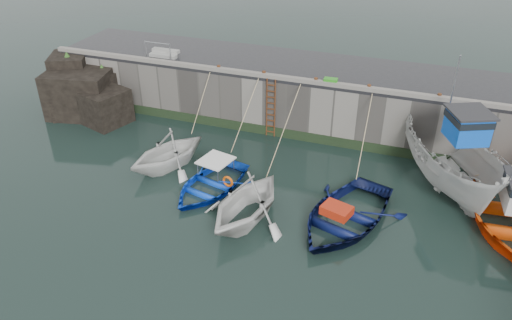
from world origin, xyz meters
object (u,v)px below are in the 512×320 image
(ladder, at_px, (271,108))
(bollard_e, at_px, (439,96))
(fish_crate, at_px, (331,82))
(boat_near_navy, at_px, (344,222))
(boat_near_blacktrim, at_px, (246,219))
(boat_far_white, at_px, (452,161))
(bollard_c, at_px, (316,80))
(boat_near_blue, at_px, (210,188))
(boat_near_white, at_px, (169,166))
(bollard_a, at_px, (219,68))
(bollard_b, at_px, (264,74))
(bollard_d, at_px, (369,87))

(ladder, distance_m, bollard_e, 8.19)
(fish_crate, bearing_deg, ladder, -174.62)
(boat_near_navy, xyz_separation_m, fish_crate, (-2.23, 6.42, 3.32))
(boat_near_blacktrim, relative_size, fish_crate, 6.80)
(ladder, xyz_separation_m, boat_far_white, (8.97, -1.79, -0.35))
(fish_crate, height_order, bollard_c, fish_crate)
(boat_near_blue, distance_m, bollard_c, 7.54)
(ladder, height_order, boat_near_blue, ladder)
(boat_near_white, distance_m, bollard_e, 13.03)
(bollard_a, bearing_deg, boat_near_white, -96.94)
(boat_near_navy, bearing_deg, bollard_b, 148.65)
(ladder, xyz_separation_m, boat_near_white, (-3.60, -4.59, -1.59))
(boat_near_navy, relative_size, bollard_c, 20.03)
(boat_near_white, distance_m, boat_near_blue, 2.86)
(bollard_a, bearing_deg, fish_crate, 0.48)
(boat_far_white, xyz_separation_m, bollard_b, (-9.47, 2.12, 2.05))
(boat_near_blacktrim, distance_m, bollard_a, 9.35)
(boat_far_white, bearing_deg, boat_near_blacktrim, -168.87)
(bollard_c, bearing_deg, boat_near_white, -139.67)
(bollard_e, bearing_deg, boat_near_white, -157.00)
(bollard_b, height_order, bollard_c, same)
(boat_near_blacktrim, distance_m, boat_near_navy, 3.97)
(bollard_a, relative_size, bollard_b, 1.00)
(bollard_c, bearing_deg, boat_near_blue, -117.70)
(boat_near_blue, distance_m, bollard_e, 11.28)
(boat_far_white, distance_m, bollard_d, 5.11)
(fish_crate, bearing_deg, boat_far_white, -21.89)
(boat_near_blue, distance_m, boat_far_white, 10.73)
(bollard_a, bearing_deg, bollard_d, 0.00)
(bollard_d, bearing_deg, boat_far_white, -26.97)
(fish_crate, height_order, bollard_b, fish_crate)
(boat_near_blue, height_order, boat_near_navy, boat_near_navy)
(boat_far_white, distance_m, bollard_e, 3.11)
(boat_near_blue, bearing_deg, bollard_a, 121.45)
(boat_near_white, distance_m, boat_near_blacktrim, 5.63)
(boat_near_white, distance_m, boat_far_white, 12.94)
(boat_near_blacktrim, xyz_separation_m, bollard_b, (-1.87, 7.57, 3.30))
(boat_near_white, xyz_separation_m, bollard_b, (3.10, 4.92, 3.30))
(boat_near_blue, xyz_separation_m, bollard_e, (8.95, 6.01, 3.30))
(bollard_b, relative_size, bollard_e, 1.00)
(boat_near_blue, relative_size, bollard_b, 15.96)
(bollard_d, bearing_deg, ladder, -176.00)
(boat_far_white, relative_size, bollard_b, 29.37)
(ladder, distance_m, boat_near_blue, 5.97)
(boat_near_white, bearing_deg, boat_near_blue, 1.76)
(bollard_e, bearing_deg, fish_crate, 179.44)
(bollard_b, bearing_deg, bollard_d, 0.00)
(fish_crate, xyz_separation_m, bollard_a, (-5.92, -0.05, -0.02))
(boat_near_blacktrim, height_order, fish_crate, fish_crate)
(boat_near_navy, bearing_deg, bollard_a, 159.06)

